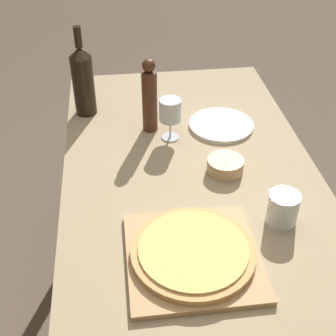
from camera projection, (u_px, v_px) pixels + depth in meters
The scene contains 10 objects.
ground_plane at pixel (188, 327), 1.98m from camera, with size 12.00×12.00×0.00m, color brown.
dining_table at pixel (194, 206), 1.57m from camera, with size 0.85×1.67×0.78m.
cutting_board at pixel (193, 257), 1.25m from camera, with size 0.35×0.35×0.02m.
pizza at pixel (193, 251), 1.24m from camera, with size 0.33×0.33×0.02m.
wine_bottle at pixel (83, 80), 1.79m from camera, with size 0.08×0.08×0.35m.
pepper_mill at pixel (150, 97), 1.69m from camera, with size 0.06×0.06×0.28m.
wine_glass at pixel (170, 111), 1.66m from camera, with size 0.08×0.08×0.16m.
small_bowl at pixel (225, 166), 1.55m from camera, with size 0.12×0.12×0.05m.
drinking_tumbler at pixel (283, 209), 1.34m from camera, with size 0.09×0.09×0.10m.
dinner_plate at pixel (221, 125), 1.78m from camera, with size 0.24×0.24×0.01m.
Camera 1 is at (-0.23, -1.15, 1.73)m, focal length 50.00 mm.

